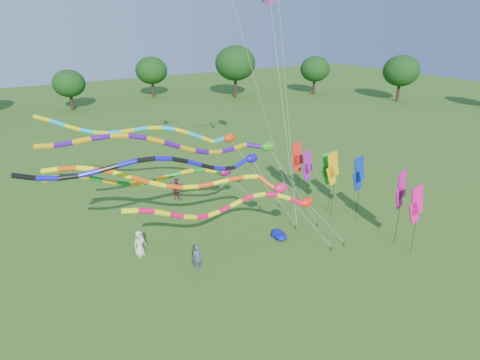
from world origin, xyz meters
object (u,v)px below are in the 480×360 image
tube_kite_orange (198,181)px  person_b (197,258)px  tube_kite_red (248,205)px  person_c (176,189)px  blue_nylon_heap (282,233)px  person_a (140,243)px

tube_kite_orange → person_b: 4.41m
tube_kite_red → person_c: size_ratio=7.51×
blue_nylon_heap → person_b: (-6.36, -0.48, 0.60)m
tube_kite_red → person_c: tube_kite_red is taller
tube_kite_red → person_b: bearing=144.1°
tube_kite_orange → person_c: (2.39, 8.89, -4.28)m
blue_nylon_heap → person_a: bearing=162.5°
person_c → blue_nylon_heap: bearing=163.6°
tube_kite_orange → person_b: (-0.50, -0.50, -4.35)m
tube_kite_orange → person_a: tube_kite_orange is taller
tube_kite_orange → blue_nylon_heap: tube_kite_orange is taller
person_a → person_b: 3.87m
tube_kite_red → tube_kite_orange: (-1.61, 2.35, 0.87)m
tube_kite_red → blue_nylon_heap: bearing=34.1°
person_b → person_c: 9.82m
tube_kite_red → person_c: bearing=91.4°
blue_nylon_heap → person_a: size_ratio=0.94×
tube_kite_orange → person_a: 5.76m
person_a → person_b: size_ratio=1.04×
person_b → tube_kite_orange: bearing=72.0°
blue_nylon_heap → person_c: 9.58m
person_c → tube_kite_red: bearing=138.3°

